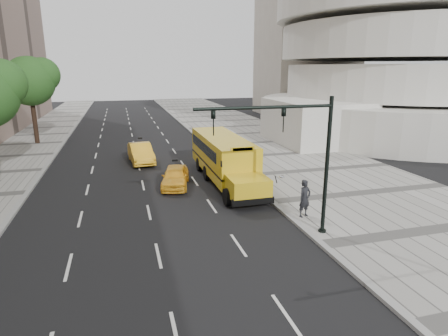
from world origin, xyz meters
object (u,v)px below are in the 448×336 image
object	(u,v)px
taxi_far	(141,153)
traffic_signal	(299,151)
tree_c	(30,81)
school_bus	(223,155)
taxi_near	(175,176)
pedestrian	(305,198)

from	to	relation	value
taxi_far	traffic_signal	bearing A→B (deg)	-74.91
tree_c	traffic_signal	xyz separation A→B (m)	(15.60, -26.97, -2.25)
school_bus	taxi_near	distance (m)	3.65
tree_c	traffic_signal	distance (m)	31.24
school_bus	traffic_signal	bearing A→B (deg)	-85.95
tree_c	traffic_signal	size ratio (longest dim) A/B	1.36
traffic_signal	taxi_far	bearing A→B (deg)	109.91
tree_c	school_bus	world-z (taller)	tree_c
tree_c	taxi_near	size ratio (longest dim) A/B	2.15
school_bus	traffic_signal	world-z (taller)	traffic_signal
school_bus	pedestrian	size ratio (longest dim) A/B	5.92
traffic_signal	taxi_near	bearing A→B (deg)	114.23
tree_c	school_bus	bearing A→B (deg)	-49.07
tree_c	taxi_far	world-z (taller)	tree_c
pedestrian	taxi_far	bearing A→B (deg)	99.75
school_bus	taxi_near	world-z (taller)	school_bus
school_bus	taxi_near	xyz separation A→B (m)	(-3.44, -0.60, -1.07)
taxi_far	traffic_signal	distance (m)	17.70
pedestrian	school_bus	bearing A→B (deg)	87.95
school_bus	pedestrian	bearing A→B (deg)	-74.73
taxi_near	pedestrian	size ratio (longest dim) A/B	2.08
pedestrian	traffic_signal	xyz separation A→B (m)	(-1.45, -1.92, 2.97)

